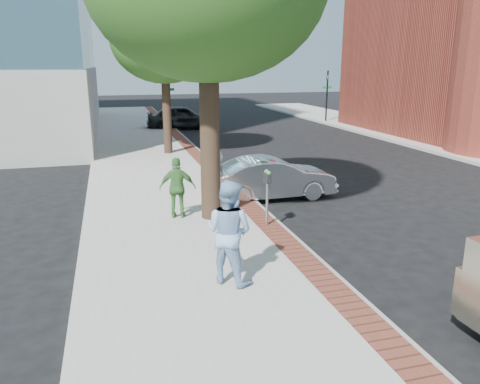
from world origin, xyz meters
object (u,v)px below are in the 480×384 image
object	(u,v)px
person_officer	(229,232)
bg_car	(182,117)
person_green	(178,188)
sedan_silver	(272,178)
person_gray	(217,182)
parking_meter	(267,186)

from	to	relation	value
person_officer	bg_car	size ratio (longest dim) A/B	0.43
person_green	sedan_silver	bearing A→B (deg)	-142.98
person_gray	bg_car	bearing A→B (deg)	149.22
person_green	sedan_silver	xyz separation A→B (m)	(3.27, 1.59, -0.31)
person_gray	bg_car	world-z (taller)	person_gray
person_officer	sedan_silver	bearing A→B (deg)	-71.48
parking_meter	person_gray	size ratio (longest dim) A/B	0.84
sedan_silver	bg_car	size ratio (longest dim) A/B	0.87
person_officer	person_green	distance (m)	4.20
person_gray	sedan_silver	distance (m)	2.60
person_officer	bg_car	bearing A→B (deg)	-51.40
person_gray	person_green	world-z (taller)	person_gray
bg_car	person_officer	bearing A→B (deg)	176.83
person_green	bg_car	distance (m)	19.55
person_green	sedan_silver	size ratio (longest dim) A/B	0.41
parking_meter	bg_car	xyz separation A→B (m)	(0.95, 20.60, -0.41)
parking_meter	person_green	world-z (taller)	person_green
person_officer	parking_meter	bearing A→B (deg)	-76.09
parking_meter	sedan_silver	bearing A→B (deg)	68.37
person_green	person_officer	bearing A→B (deg)	106.14
person_officer	person_green	size ratio (longest dim) A/B	1.21
person_gray	person_green	distance (m)	1.14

